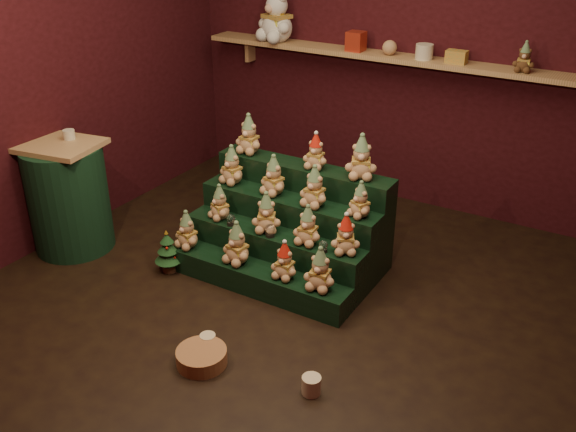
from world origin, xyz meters
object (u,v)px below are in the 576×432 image
Objects in this scene: mug_right at (311,385)px; brown_bear at (525,57)px; snow_globe_a at (231,220)px; mini_christmas_tree at (168,251)px; wicker_basket at (202,357)px; white_bear at (277,11)px; snow_globe_b at (270,230)px; side_table at (68,197)px; mug_left at (208,342)px; snow_globe_c at (323,246)px; riser_tier_front at (257,279)px.

brown_bear is (0.37, 2.53, 1.37)m from mug_right.
snow_globe_a is 0.25× the size of mini_christmas_tree.
wicker_basket is (-0.68, -0.11, -0.01)m from mug_right.
white_bear reaches higher than mini_christmas_tree.
snow_globe_b is 0.86× the size of mug_right.
mug_right is at bearing -21.30° from side_table.
wicker_basket is at bearing -170.50° from mug_right.
mini_christmas_tree is 0.65× the size of white_bear.
brown_bear is (2.15, 0.00, -0.15)m from white_bear.
snow_globe_b is 0.96× the size of mug_left.
white_bear reaches higher than snow_globe_b.
mini_christmas_tree is (-1.13, -0.28, -0.23)m from snow_globe_c.
wicker_basket is at bearing -79.55° from riser_tier_front.
mug_right is 0.69m from wicker_basket.
snow_globe_a is 0.10× the size of side_table.
side_table reaches higher than mug_left.
wicker_basket is at bearing -105.68° from snow_globe_c.
mug_right reaches higher than mug_left.
snow_globe_b is at bearing 133.14° from mug_right.
mini_christmas_tree is at bearing -3.71° from side_table.
mini_christmas_tree is 1.57× the size of brown_bear.
snow_globe_c is at bearing -31.73° from white_bear.
wicker_basket is at bearing -64.41° from snow_globe_a.
snow_globe_b is at bearing -132.22° from brown_bear.
snow_globe_c is 0.99m from mug_left.
mug_right is at bearing -65.37° from snow_globe_c.
white_bear is at bearing 112.50° from mug_left.
mug_right is at bearing -1.65° from mug_left.
mug_left is (-0.34, -0.86, -0.35)m from snow_globe_c.
snow_globe_b is 0.18× the size of white_bear.
riser_tier_front is at bearing 100.45° from wicker_basket.
white_bear reaches higher than snow_globe_c.
snow_globe_c reaches higher than mini_christmas_tree.
riser_tier_front is at bearing 9.76° from mini_christmas_tree.
snow_globe_a is 1.02m from mug_left.
snow_globe_b reaches higher than mug_right.
mug_right is at bearing -46.86° from snow_globe_b.
riser_tier_front is 2.65× the size of white_bear.
mug_right is at bearing -36.43° from white_bear.
snow_globe_c is at bearing 114.63° from mug_right.
white_bear reaches higher than mug_left.
mug_right is (1.54, -0.60, -0.11)m from mini_christmas_tree.
brown_bear is (1.53, 1.65, 1.03)m from snow_globe_a.
mug_left is at bearing -120.14° from brown_bear.
mini_christmas_tree is at bearing -170.24° from riser_tier_front.
white_bear is at bearing 173.76° from brown_bear.
mug_right is (2.42, -0.51, -0.37)m from side_table.
riser_tier_front is at bearing -44.05° from white_bear.
brown_bear is at bearing 66.10° from mug_left.
mug_left is 0.19× the size of white_bear.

